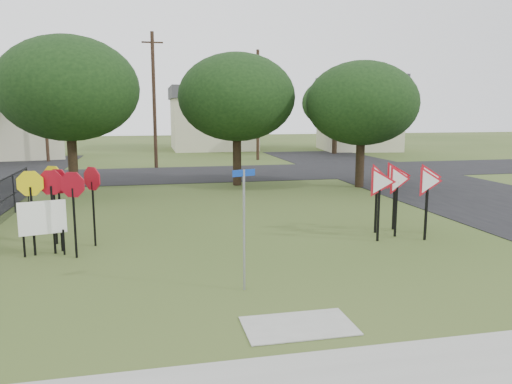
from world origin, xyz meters
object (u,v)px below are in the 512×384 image
(stop_sign_cluster, at_px, (60,190))
(info_board, at_px, (43,220))
(street_name_sign, at_px, (244,221))
(yield_sign_cluster, at_px, (401,182))

(stop_sign_cluster, xyz_separation_m, info_board, (-0.43, -0.40, -0.74))
(street_name_sign, distance_m, yield_sign_cluster, 6.76)
(stop_sign_cluster, bearing_deg, yield_sign_cluster, -2.13)
(street_name_sign, distance_m, info_board, 6.04)
(stop_sign_cluster, distance_m, info_board, 0.94)
(street_name_sign, bearing_deg, info_board, 142.33)
(yield_sign_cluster, distance_m, info_board, 10.44)
(street_name_sign, distance_m, stop_sign_cluster, 5.95)
(yield_sign_cluster, bearing_deg, street_name_sign, -146.78)
(yield_sign_cluster, relative_size, info_board, 1.96)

